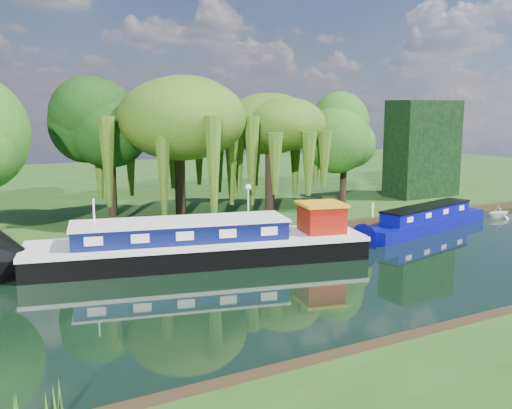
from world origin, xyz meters
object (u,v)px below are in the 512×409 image
dutch_barge (203,244)px  white_cruiser (498,218)px  narrowboat (426,220)px  red_dinghy (173,255)px

dutch_barge → white_cruiser: (23.51, 0.71, -0.90)m
white_cruiser → narrowboat: bearing=100.5°
narrowboat → white_cruiser: (7.68, 0.52, -0.61)m
narrowboat → red_dinghy: bearing=160.4°
narrowboat → dutch_barge: bearing=167.3°
red_dinghy → white_cruiser: 24.39m
dutch_barge → white_cruiser: dutch_barge is taller
red_dinghy → white_cruiser: size_ratio=1.77×
narrowboat → white_cruiser: size_ratio=6.08×
dutch_barge → white_cruiser: 23.53m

